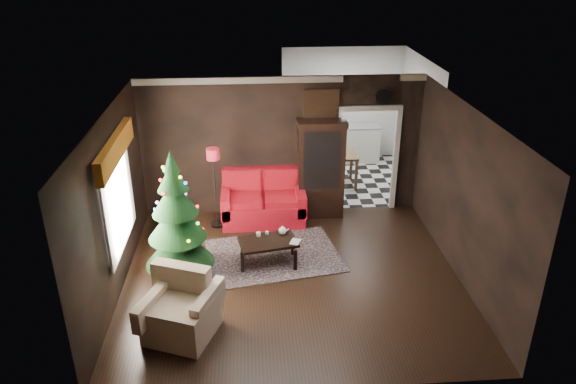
{
  "coord_description": "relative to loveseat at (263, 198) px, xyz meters",
  "views": [
    {
      "loc": [
        -0.64,
        -7.53,
        5.06
      ],
      "look_at": [
        0.0,
        0.9,
        1.15
      ],
      "focal_mm": 33.75,
      "sensor_mm": 36.0,
      "label": 1
    }
  ],
  "objects": [
    {
      "name": "wall_left",
      "position": [
        -2.35,
        -2.05,
        0.9
      ],
      "size": [
        0.0,
        5.5,
        5.5
      ],
      "primitive_type": "plane",
      "rotation": [
        1.57,
        0.0,
        1.57
      ],
      "color": "black",
      "rests_on": "ground"
    },
    {
      "name": "teapot",
      "position": [
        0.29,
        -1.38,
        0.02
      ],
      "size": [
        0.21,
        0.21,
        0.15
      ],
      "primitive_type": null,
      "rotation": [
        0.0,
        0.0,
        0.4
      ],
      "color": "white",
      "rests_on": "coffee_table"
    },
    {
      "name": "kitchen_window",
      "position": [
        2.1,
        3.4,
        1.2
      ],
      "size": [
        0.7,
        0.06,
        0.7
      ],
      "primitive_type": "cube",
      "color": "white",
      "rests_on": "ground"
    },
    {
      "name": "painting",
      "position": [
        1.15,
        0.41,
        1.75
      ],
      "size": [
        0.62,
        0.05,
        0.52
      ],
      "primitive_type": "cube",
      "color": "#A67443",
      "rests_on": "wall_back"
    },
    {
      "name": "floor",
      "position": [
        0.4,
        -2.05,
        -0.5
      ],
      "size": [
        5.5,
        5.5,
        0.0
      ],
      "primitive_type": "plane",
      "color": "black",
      "rests_on": "ground"
    },
    {
      "name": "cup_a",
      "position": [
        0.02,
        -1.35,
        -0.03
      ],
      "size": [
        0.08,
        0.08,
        0.05
      ],
      "primitive_type": "cylinder",
      "rotation": [
        0.0,
        0.0,
        0.35
      ],
      "color": "silver",
      "rests_on": "coffee_table"
    },
    {
      "name": "valance",
      "position": [
        -2.23,
        -1.85,
        1.77
      ],
      "size": [
        0.12,
        2.1,
        0.35
      ],
      "primitive_type": "cube",
      "color": "brown",
      "rests_on": "wall_left"
    },
    {
      "name": "ceiling",
      "position": [
        0.4,
        -2.05,
        2.3
      ],
      "size": [
        5.5,
        5.5,
        0.0
      ],
      "primitive_type": "plane",
      "rotation": [
        3.14,
        0.0,
        0.0
      ],
      "color": "white",
      "rests_on": "ground"
    },
    {
      "name": "cup_b",
      "position": [
        -0.13,
        -1.4,
        -0.02
      ],
      "size": [
        0.09,
        0.09,
        0.07
      ],
      "primitive_type": "cylinder",
      "rotation": [
        0.0,
        0.0,
        0.2
      ],
      "color": "white",
      "rests_on": "coffee_table"
    },
    {
      "name": "doorway",
      "position": [
        2.1,
        0.45,
        0.55
      ],
      "size": [
        1.1,
        0.1,
        2.1
      ],
      "primitive_type": null,
      "color": "beige",
      "rests_on": "ground"
    },
    {
      "name": "armchair",
      "position": [
        -1.26,
        -3.34,
        -0.04
      ],
      "size": [
        1.19,
        1.19,
        0.94
      ],
      "primitive_type": null,
      "rotation": [
        0.0,
        0.0,
        -0.38
      ],
      "color": "tan",
      "rests_on": "ground"
    },
    {
      "name": "kitchen_table",
      "position": [
        1.8,
        1.65,
        -0.12
      ],
      "size": [
        0.7,
        0.7,
        0.75
      ],
      "primitive_type": null,
      "color": "brown",
      "rests_on": "ground"
    },
    {
      "name": "floor_lamp",
      "position": [
        -0.92,
        -0.16,
        0.33
      ],
      "size": [
        0.27,
        0.27,
        1.58
      ],
      "primitive_type": null,
      "rotation": [
        0.0,
        0.0,
        0.03
      ],
      "color": "black",
      "rests_on": "ground"
    },
    {
      "name": "kitchen_floor",
      "position": [
        2.1,
        1.95,
        -0.5
      ],
      "size": [
        3.0,
        3.0,
        0.0
      ],
      "primitive_type": "plane",
      "color": "white",
      "rests_on": "ground"
    },
    {
      "name": "coffee_table",
      "position": [
        0.03,
        -1.58,
        -0.27
      ],
      "size": [
        1.06,
        0.76,
        0.43
      ],
      "primitive_type": null,
      "rotation": [
        0.0,
        0.0,
        0.2
      ],
      "color": "black",
      "rests_on": "rug"
    },
    {
      "name": "wall_back",
      "position": [
        0.4,
        0.45,
        0.9
      ],
      "size": [
        5.5,
        0.0,
        5.5
      ],
      "primitive_type": "plane",
      "rotation": [
        1.57,
        0.0,
        0.0
      ],
      "color": "black",
      "rests_on": "ground"
    },
    {
      "name": "left_window",
      "position": [
        -2.31,
        -1.85,
        0.95
      ],
      "size": [
        0.05,
        1.6,
        1.4
      ],
      "primitive_type": "cube",
      "color": "white",
      "rests_on": "wall_left"
    },
    {
      "name": "wall_front",
      "position": [
        0.4,
        -4.55,
        0.9
      ],
      "size": [
        5.5,
        0.0,
        5.5
      ],
      "primitive_type": "plane",
      "rotation": [
        -1.57,
        0.0,
        0.0
      ],
      "color": "black",
      "rests_on": "ground"
    },
    {
      "name": "rug",
      "position": [
        0.13,
        -1.34,
        -0.49
      ],
      "size": [
        2.53,
        2.02,
        0.01
      ],
      "primitive_type": "cube",
      "rotation": [
        0.0,
        0.0,
        0.17
      ],
      "color": "#58374A",
      "rests_on": "ground"
    },
    {
      "name": "christmas_tree",
      "position": [
        -1.44,
        -1.78,
        0.55
      ],
      "size": [
        1.17,
        1.17,
        2.15
      ],
      "primitive_type": null,
      "rotation": [
        0.0,
        0.0,
        0.03
      ],
      "color": "black",
      "rests_on": "ground"
    },
    {
      "name": "curio_cabinet",
      "position": [
        1.15,
        0.22,
        0.45
      ],
      "size": [
        0.9,
        0.45,
        1.9
      ],
      "primitive_type": null,
      "color": "black",
      "rests_on": "ground"
    },
    {
      "name": "book",
      "position": [
        0.41,
        -1.63,
        0.05
      ],
      "size": [
        0.15,
        0.07,
        0.21
      ],
      "primitive_type": "imported",
      "rotation": [
        0.0,
        0.0,
        -0.39
      ],
      "color": "#9F7D5C",
      "rests_on": "coffee_table"
    },
    {
      "name": "wall_right",
      "position": [
        3.15,
        -2.05,
        0.9
      ],
      "size": [
        0.0,
        5.5,
        5.5
      ],
      "primitive_type": "plane",
      "rotation": [
        1.57,
        0.0,
        -1.57
      ],
      "color": "black",
      "rests_on": "ground"
    },
    {
      "name": "loveseat",
      "position": [
        0.0,
        0.0,
        0.0
      ],
      "size": [
        1.7,
        0.9,
        1.0
      ],
      "primitive_type": null,
      "color": "#A01D17",
      "rests_on": "ground"
    },
    {
      "name": "wall_clock",
      "position": [
        2.35,
        0.4,
        1.88
      ],
      "size": [
        0.32,
        0.32,
        0.06
      ],
      "primitive_type": "cylinder",
      "color": "silver",
      "rests_on": "wall_back"
    },
    {
      "name": "kitchen_counter",
      "position": [
        2.1,
        3.15,
        -0.05
      ],
      "size": [
        1.8,
        0.6,
        0.9
      ],
      "primitive_type": "cube",
      "color": "silver",
      "rests_on": "ground"
    }
  ]
}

